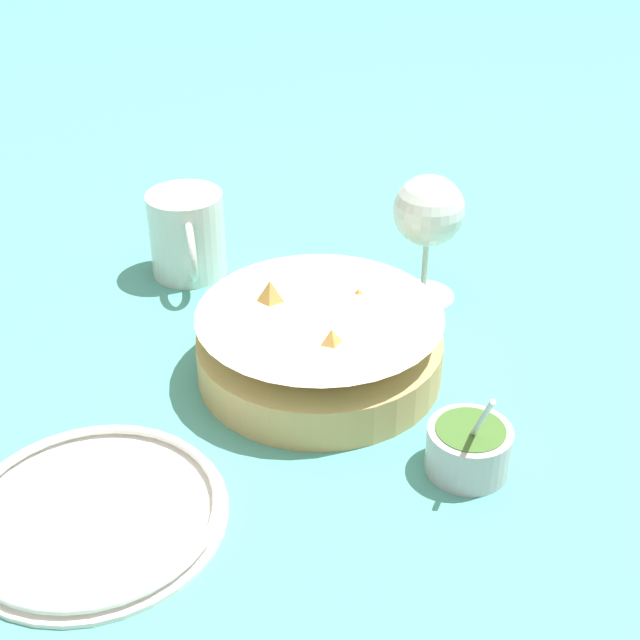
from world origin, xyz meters
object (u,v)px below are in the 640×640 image
(side_plate, at_px, (93,512))
(sauce_cup, at_px, (469,447))
(wine_glass, at_px, (428,215))
(beer_mug, at_px, (188,237))
(food_basket, at_px, (320,346))

(side_plate, bearing_deg, sauce_cup, 88.83)
(sauce_cup, xyz_separation_m, wine_glass, (-0.29, 0.05, 0.08))
(sauce_cup, bearing_deg, beer_mug, -153.06)
(beer_mug, relative_size, side_plate, 0.58)
(food_basket, height_order, side_plate, food_basket)
(beer_mug, height_order, side_plate, beer_mug)
(wine_glass, distance_m, beer_mug, 0.29)
(wine_glass, bearing_deg, beer_mug, -113.70)
(food_basket, relative_size, beer_mug, 1.90)
(food_basket, bearing_deg, sauce_cup, 29.86)
(food_basket, xyz_separation_m, side_plate, (0.16, -0.23, -0.03))
(sauce_cup, bearing_deg, food_basket, -150.14)
(food_basket, distance_m, beer_mug, 0.26)
(food_basket, height_order, sauce_cup, sauce_cup)
(food_basket, bearing_deg, side_plate, -54.43)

